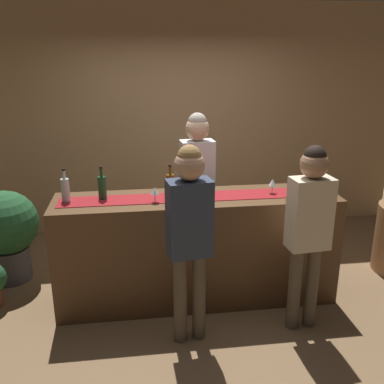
{
  "coord_description": "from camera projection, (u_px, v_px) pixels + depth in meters",
  "views": [
    {
      "loc": [
        -0.55,
        -3.72,
        2.34
      ],
      "look_at": [
        -0.05,
        0.0,
        1.1
      ],
      "focal_mm": 40.82,
      "sensor_mm": 36.0,
      "label": 1
    }
  ],
  "objects": [
    {
      "name": "potted_plant_tall",
      "position": [
        6.0,
        230.0,
        4.49
      ],
      "size": [
        0.66,
        0.66,
        0.97
      ],
      "color": "#4C4C51",
      "rests_on": "ground"
    },
    {
      "name": "customer_sipping",
      "position": [
        309.0,
        221.0,
        3.56
      ],
      "size": [
        0.36,
        0.23,
        1.63
      ],
      "rotation": [
        0.0,
        0.0,
        0.09
      ],
      "color": "brown",
      "rests_on": "ground"
    },
    {
      "name": "counter_runner_cloth",
      "position": [
        197.0,
        197.0,
        3.98
      ],
      "size": [
        2.48,
        0.28,
        0.01
      ],
      "primitive_type": "cube",
      "color": "maroon",
      "rests_on": "bar_counter"
    },
    {
      "name": "customer_browsing",
      "position": [
        189.0,
        226.0,
        3.38
      ],
      "size": [
        0.37,
        0.25,
        1.67
      ],
      "rotation": [
        0.0,
        0.0,
        0.15
      ],
      "color": "brown",
      "rests_on": "ground"
    },
    {
      "name": "back_wall",
      "position": [
        176.0,
        120.0,
        5.64
      ],
      "size": [
        6.0,
        0.12,
        2.9
      ],
      "primitive_type": "cube",
      "color": "tan",
      "rests_on": "ground"
    },
    {
      "name": "wine_glass_far_end",
      "position": [
        155.0,
        191.0,
        3.8
      ],
      "size": [
        0.07,
        0.07,
        0.14
      ],
      "color": "silver",
      "rests_on": "bar_counter"
    },
    {
      "name": "wine_bottle_amber",
      "position": [
        170.0,
        185.0,
        3.95
      ],
      "size": [
        0.07,
        0.07,
        0.3
      ],
      "color": "brown",
      "rests_on": "bar_counter"
    },
    {
      "name": "ground_plane",
      "position": [
        197.0,
        297.0,
        4.31
      ],
      "size": [
        10.0,
        10.0,
        0.0
      ],
      "primitive_type": "plane",
      "color": "brown"
    },
    {
      "name": "wine_glass_mid_counter",
      "position": [
        323.0,
        183.0,
        4.03
      ],
      "size": [
        0.07,
        0.07,
        0.14
      ],
      "color": "silver",
      "rests_on": "bar_counter"
    },
    {
      "name": "bartender",
      "position": [
        197.0,
        176.0,
        4.53
      ],
      "size": [
        0.36,
        0.24,
        1.73
      ],
      "rotation": [
        0.0,
        0.0,
        3.22
      ],
      "color": "#26262B",
      "rests_on": "ground"
    },
    {
      "name": "wine_bottle_green",
      "position": [
        102.0,
        187.0,
        3.89
      ],
      "size": [
        0.07,
        0.07,
        0.3
      ],
      "color": "#194723",
      "rests_on": "bar_counter"
    },
    {
      "name": "bar_counter",
      "position": [
        197.0,
        249.0,
        4.14
      ],
      "size": [
        2.61,
        0.6,
        1.05
      ],
      "primitive_type": "cube",
      "color": "#543821",
      "rests_on": "ground"
    },
    {
      "name": "wine_bottle_clear",
      "position": [
        65.0,
        189.0,
        3.82
      ],
      "size": [
        0.07,
        0.07,
        0.3
      ],
      "color": "#B2C6C1",
      "rests_on": "bar_counter"
    },
    {
      "name": "wine_glass_near_customer",
      "position": [
        273.0,
        183.0,
        4.03
      ],
      "size": [
        0.07,
        0.07,
        0.14
      ],
      "color": "silver",
      "rests_on": "bar_counter"
    }
  ]
}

